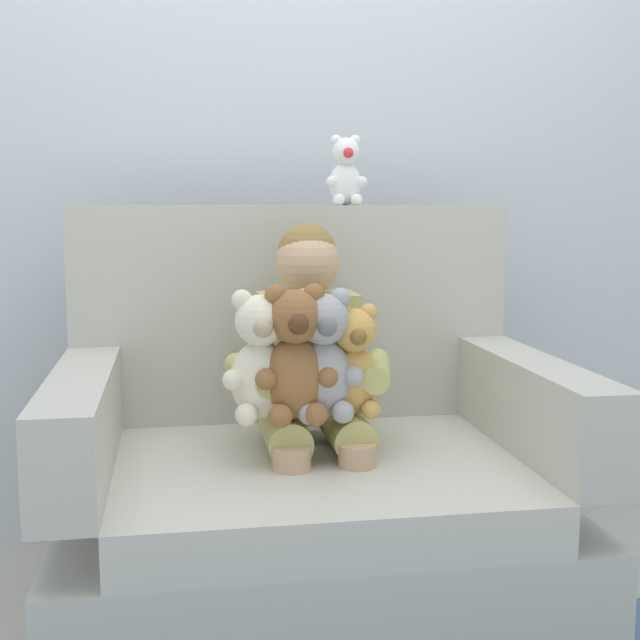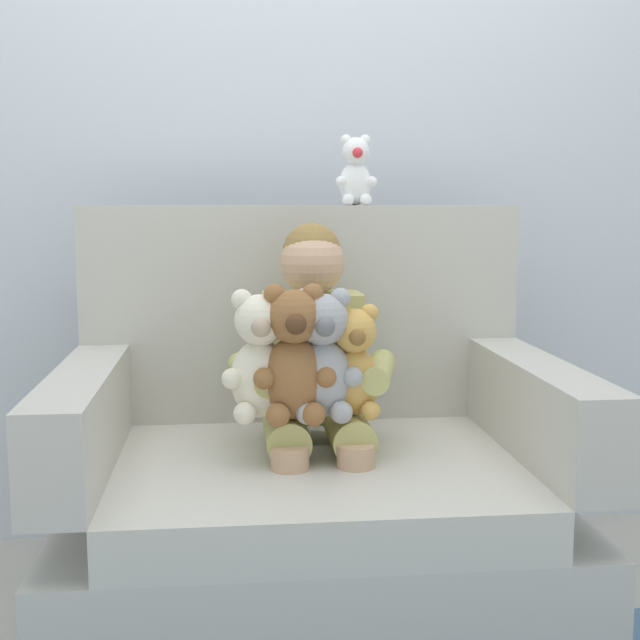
# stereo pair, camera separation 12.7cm
# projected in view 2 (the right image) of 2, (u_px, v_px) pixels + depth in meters

# --- Properties ---
(ground_plane) EXTENTS (8.00, 8.00, 0.00)m
(ground_plane) POSITION_uv_depth(u_px,v_px,m) (315.00, 629.00, 2.21)
(ground_plane) COLOR #ADA89E
(back_wall) EXTENTS (6.00, 0.10, 2.60)m
(back_wall) POSITION_uv_depth(u_px,v_px,m) (291.00, 143.00, 2.78)
(back_wall) COLOR silver
(back_wall) RESTS_ON ground
(armchair) EXTENTS (1.26, 0.93, 1.10)m
(armchair) POSITION_uv_depth(u_px,v_px,m) (313.00, 497.00, 2.21)
(armchair) COLOR #BCB7AD
(armchair) RESTS_ON ground
(seated_child) EXTENTS (0.45, 0.39, 0.82)m
(seated_child) POSITION_uv_depth(u_px,v_px,m) (315.00, 366.00, 2.19)
(seated_child) COLOR tan
(seated_child) RESTS_ON armchair
(plush_cream) EXTENTS (0.19, 0.15, 0.32)m
(plush_cream) POSITION_uv_depth(u_px,v_px,m) (261.00, 359.00, 2.04)
(plush_cream) COLOR silver
(plush_cream) RESTS_ON armchair
(plush_honey) EXTENTS (0.17, 0.14, 0.28)m
(plush_honey) POSITION_uv_depth(u_px,v_px,m) (354.00, 364.00, 2.08)
(plush_honey) COLOR gold
(plush_honey) RESTS_ON armchair
(plush_brown) EXTENTS (0.20, 0.16, 0.33)m
(plush_brown) POSITION_uv_depth(u_px,v_px,m) (294.00, 358.00, 2.03)
(plush_brown) COLOR brown
(plush_brown) RESTS_ON armchair
(plush_grey) EXTENTS (0.19, 0.16, 0.32)m
(plush_grey) POSITION_uv_depth(u_px,v_px,m) (322.00, 359.00, 2.05)
(plush_grey) COLOR #9E9EA3
(plush_grey) RESTS_ON armchair
(plush_white_on_backrest) EXTENTS (0.12, 0.10, 0.20)m
(plush_white_on_backrest) POSITION_uv_depth(u_px,v_px,m) (356.00, 173.00, 2.45)
(plush_white_on_backrest) COLOR white
(plush_white_on_backrest) RESTS_ON armchair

